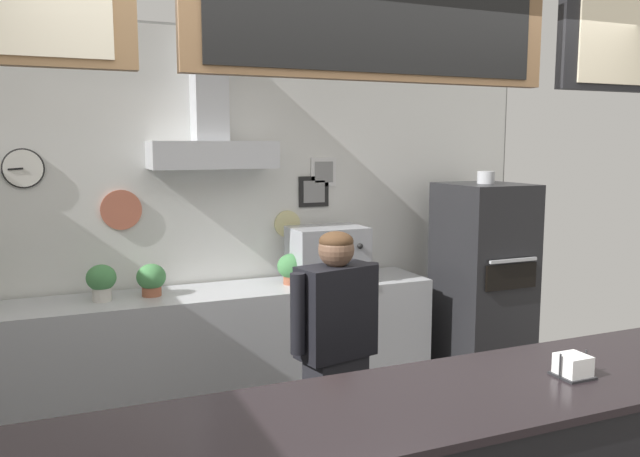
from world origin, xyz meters
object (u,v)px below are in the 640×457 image
at_px(espresso_machine, 328,255).
at_px(napkin_holder, 573,367).
at_px(potted_oregano, 151,279).
at_px(pizza_oven, 482,284).
at_px(potted_basil, 291,267).
at_px(shop_worker, 336,356).
at_px(potted_rosemary, 101,281).

bearing_deg(espresso_machine, napkin_holder, -91.97).
height_order(potted_oregano, napkin_holder, napkin_holder).
distance_m(pizza_oven, napkin_holder, 2.79).
relative_size(pizza_oven, potted_basil, 7.55).
bearing_deg(shop_worker, potted_oregano, -72.37).
height_order(potted_basil, potted_rosemary, potted_rosemary).
xyz_separation_m(pizza_oven, espresso_machine, (-1.31, 0.21, 0.30)).
xyz_separation_m(shop_worker, potted_oregano, (-0.80, 1.38, 0.23)).
xyz_separation_m(potted_rosemary, napkin_holder, (1.57, -2.64, 0.05)).
relative_size(shop_worker, potted_rosemary, 6.04).
distance_m(shop_worker, napkin_holder, 1.39).
bearing_deg(pizza_oven, potted_basil, 171.69).
bearing_deg(potted_basil, napkin_holder, -85.56).
relative_size(shop_worker, espresso_machine, 2.66).
bearing_deg(napkin_holder, espresso_machine, 88.03).
height_order(shop_worker, napkin_holder, shop_worker).
bearing_deg(potted_rosemary, napkin_holder, -59.22).
relative_size(potted_basil, potted_rosemary, 0.93).
bearing_deg(potted_rosemary, shop_worker, -50.21).
xyz_separation_m(shop_worker, napkin_holder, (0.44, -1.28, 0.30)).
relative_size(espresso_machine, napkin_holder, 4.09).
bearing_deg(shop_worker, pizza_oven, -161.02).
relative_size(espresso_machine, potted_oregano, 2.51).
distance_m(espresso_machine, potted_basil, 0.31).
bearing_deg(pizza_oven, espresso_machine, 170.77).
xyz_separation_m(potted_rosemary, potted_oregano, (0.33, 0.02, -0.02)).
xyz_separation_m(potted_basil, potted_rosemary, (-1.37, 0.01, 0.01)).
bearing_deg(potted_oregano, potted_rosemary, -175.89).
bearing_deg(espresso_machine, pizza_oven, -9.23).
bearing_deg(potted_basil, potted_rosemary, 179.79).
xyz_separation_m(espresso_machine, potted_oregano, (-1.33, 0.05, -0.09)).
distance_m(pizza_oven, potted_oregano, 2.66).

